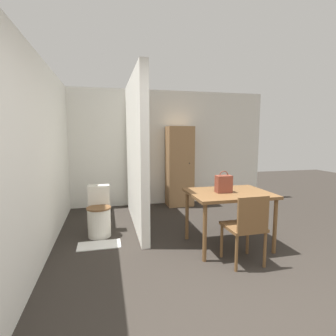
{
  "coord_description": "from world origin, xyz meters",
  "views": [
    {
      "loc": [
        -1.18,
        -1.77,
        1.54
      ],
      "look_at": [
        -0.29,
        1.96,
        1.05
      ],
      "focal_mm": 28.0,
      "sensor_mm": 36.0,
      "label": 1
    }
  ],
  "objects_px": {
    "dining_table": "(229,198)",
    "wooden_cabinet": "(179,166)",
    "handbag": "(224,184)",
    "wooden_chair": "(246,226)",
    "toilet": "(99,214)"
  },
  "relations": [
    {
      "from": "wooden_chair",
      "to": "wooden_cabinet",
      "type": "height_order",
      "value": "wooden_cabinet"
    },
    {
      "from": "toilet",
      "to": "handbag",
      "type": "xyz_separation_m",
      "value": [
        1.67,
        -0.84,
        0.56
      ]
    },
    {
      "from": "wooden_chair",
      "to": "toilet",
      "type": "bearing_deg",
      "value": 139.61
    },
    {
      "from": "toilet",
      "to": "wooden_chair",
      "type": "bearing_deg",
      "value": -38.98
    },
    {
      "from": "handbag",
      "to": "dining_table",
      "type": "bearing_deg",
      "value": 2.91
    },
    {
      "from": "dining_table",
      "to": "wooden_cabinet",
      "type": "xyz_separation_m",
      "value": [
        -0.07,
        2.23,
        0.18
      ]
    },
    {
      "from": "wooden_chair",
      "to": "handbag",
      "type": "xyz_separation_m",
      "value": [
        -0.04,
        0.54,
        0.4
      ]
    },
    {
      "from": "toilet",
      "to": "wooden_cabinet",
      "type": "height_order",
      "value": "wooden_cabinet"
    },
    {
      "from": "wooden_chair",
      "to": "dining_table",
      "type": "bearing_deg",
      "value": 84.08
    },
    {
      "from": "dining_table",
      "to": "wooden_chair",
      "type": "bearing_deg",
      "value": -94.5
    },
    {
      "from": "toilet",
      "to": "wooden_cabinet",
      "type": "bearing_deg",
      "value": 39.65
    },
    {
      "from": "handbag",
      "to": "wooden_cabinet",
      "type": "bearing_deg",
      "value": 89.57
    },
    {
      "from": "dining_table",
      "to": "wooden_cabinet",
      "type": "distance_m",
      "value": 2.24
    },
    {
      "from": "dining_table",
      "to": "wooden_chair",
      "type": "distance_m",
      "value": 0.59
    },
    {
      "from": "wooden_chair",
      "to": "wooden_cabinet",
      "type": "relative_size",
      "value": 0.5
    }
  ]
}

